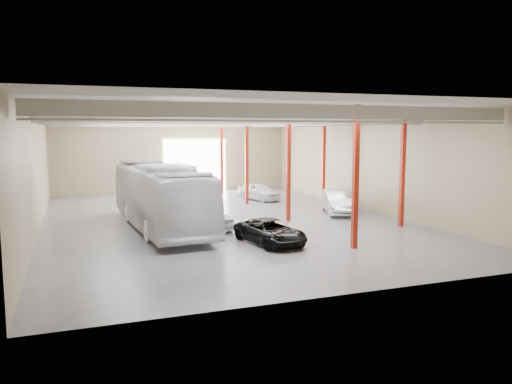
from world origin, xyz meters
TOP-DOWN VIEW (x-y plane):
  - depot_shell at (0.13, 0.48)m, footprint 22.12×32.12m
  - coach_bus at (-4.26, -1.38)m, footprint 3.97×13.94m
  - black_sedan at (0.28, -7.68)m, footprint 2.88×4.88m
  - car_row_a at (-1.86, -2.48)m, footprint 2.89×5.23m
  - car_row_b at (-1.67, 2.72)m, footprint 2.54×4.41m
  - car_row_c at (1.19, 9.48)m, footprint 1.99×4.87m
  - car_right_near at (8.30, -0.53)m, footprint 3.33×5.35m
  - car_right_far at (5.50, 7.74)m, footprint 2.99×4.55m

SIDE VIEW (x-z plane):
  - black_sedan at x=0.28m, z-range 0.00..1.27m
  - car_row_b at x=-1.67m, z-range 0.00..1.38m
  - car_row_c at x=1.19m, z-range 0.00..1.41m
  - car_right_far at x=5.50m, z-range 0.00..1.44m
  - car_right_near at x=8.30m, z-range 0.00..1.67m
  - car_row_a at x=-1.86m, z-range 0.00..1.68m
  - coach_bus at x=-4.26m, z-range 0.00..3.84m
  - depot_shell at x=0.13m, z-range 1.44..8.51m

